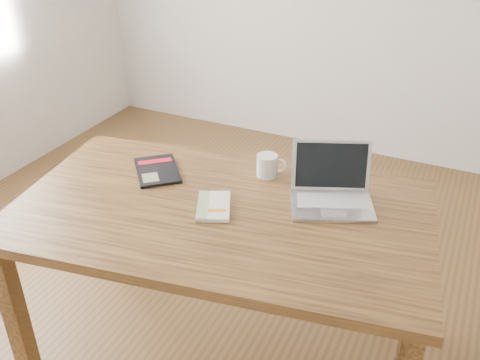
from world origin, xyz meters
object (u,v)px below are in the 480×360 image
at_px(desk, 221,228).
at_px(black_guidebook, 157,170).
at_px(coffee_mug, 268,165).
at_px(white_guidebook, 213,206).
at_px(laptop, 332,191).

distance_m(desk, black_guidebook, 0.40).
distance_m(desk, coffee_mug, 0.33).
bearing_deg(desk, white_guidebook, -167.21).
distance_m(desk, white_guidebook, 0.10).
relative_size(desk, black_guidebook, 5.56).
bearing_deg(white_guidebook, coffee_mug, 49.97).
relative_size(black_guidebook, coffee_mug, 2.52).
height_order(black_guidebook, coffee_mug, coffee_mug).
relative_size(laptop, coffee_mug, 3.15).
bearing_deg(coffee_mug, desk, -126.27).
distance_m(black_guidebook, coffee_mug, 0.45).
bearing_deg(black_guidebook, desk, -61.45).
distance_m(white_guidebook, black_guidebook, 0.37).
distance_m(laptop, coffee_mug, 0.30).
distance_m(white_guidebook, laptop, 0.44).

